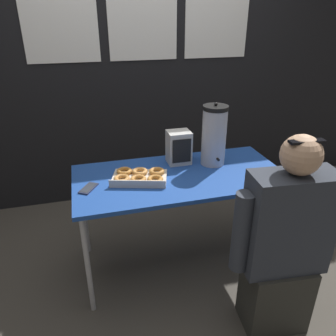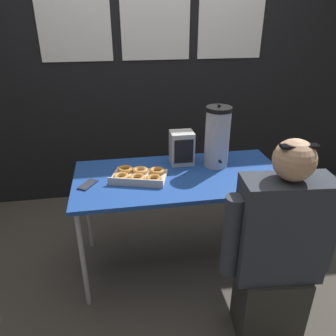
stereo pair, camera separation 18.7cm
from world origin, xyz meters
name	(u,v)px [view 1 (the left image)]	position (x,y,z in m)	size (l,w,h in m)	color
ground_plane	(178,260)	(0.00, 0.00, 0.00)	(12.00, 12.00, 0.00)	#4C473F
back_wall	(143,54)	(0.00, 1.19, 1.39)	(6.00, 0.11, 2.77)	black
folding_table	(180,181)	(0.00, 0.00, 0.69)	(1.41, 0.69, 0.74)	#1E479E
donut_box	(139,177)	(-0.28, 0.00, 0.76)	(0.41, 0.34, 0.05)	beige
coffee_urn	(214,135)	(0.28, 0.12, 0.95)	(0.18, 0.20, 0.45)	#B7B7BC
cell_phone	(89,188)	(-0.60, -0.04, 0.75)	(0.13, 0.16, 0.01)	#2D334C
space_heater	(179,147)	(0.05, 0.19, 0.86)	(0.16, 0.15, 0.24)	silver
person_seated	(284,247)	(0.39, -0.67, 0.57)	(0.61, 0.28, 1.22)	#33332D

